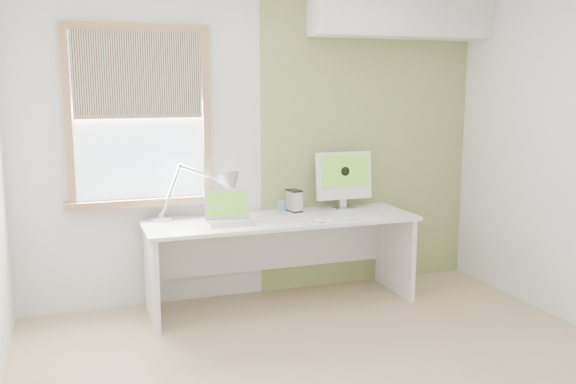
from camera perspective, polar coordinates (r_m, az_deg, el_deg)
name	(u,v)px	position (r m, az deg, el deg)	size (l,w,h in m)	color
room	(347,170)	(3.65, 5.46, 2.01)	(4.04, 3.54, 2.64)	tan
accent_wall	(368,141)	(5.64, 7.33, 4.70)	(2.00, 0.02, 2.60)	#989F5F
soffit	(401,13)	(5.59, 10.30, 15.88)	(1.60, 0.40, 0.42)	white
window	(139,117)	(5.03, -13.47, 6.71)	(1.20, 0.14, 1.42)	#A7794F
desk	(279,240)	(5.13, -0.84, -4.38)	(2.20, 0.70, 0.73)	white
desk_lamp	(217,189)	(5.03, -6.50, 0.28)	(0.79, 0.34, 0.45)	silver
laptop	(229,214)	(4.89, -5.45, -2.06)	(0.37, 0.30, 0.25)	silver
phone_dock	(281,211)	(5.13, -0.62, -1.75)	(0.07, 0.07, 0.12)	silver
external_drive	(294,201)	(5.27, 0.57, -0.81)	(0.11, 0.16, 0.19)	silver
imac	(344,177)	(5.41, 5.14, 1.40)	(0.50, 0.16, 0.49)	silver
keyboard	(357,218)	(5.03, 6.32, -2.34)	(0.47, 0.16, 0.02)	white
mouse	(320,220)	(4.88, 2.92, -2.61)	(0.06, 0.10, 0.03)	white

